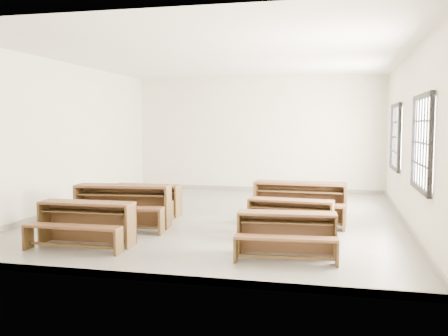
% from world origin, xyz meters
% --- Properties ---
extents(room, '(8.50, 8.50, 3.20)m').
position_xyz_m(room, '(0.09, 0.00, 2.14)').
color(room, gray).
rests_on(room, ground).
extents(desk_set_0, '(1.51, 0.80, 0.68)m').
position_xyz_m(desk_set_0, '(-1.57, -2.78, 0.39)').
color(desk_set_0, brown).
rests_on(desk_set_0, ground).
extents(desk_set_1, '(1.82, 1.09, 0.78)m').
position_xyz_m(desk_set_1, '(-1.58, -1.40, 0.45)').
color(desk_set_1, brown).
rests_on(desk_set_1, ground).
extents(desk_set_2, '(1.45, 0.80, 0.64)m').
position_xyz_m(desk_set_2, '(-1.61, -0.17, 0.37)').
color(desk_set_2, brown).
rests_on(desk_set_2, ground).
extents(desk_set_3, '(1.45, 0.82, 0.63)m').
position_xyz_m(desk_set_3, '(1.55, -2.74, 0.37)').
color(desk_set_3, brown).
rests_on(desk_set_3, ground).
extents(desk_set_4, '(1.46, 0.84, 0.63)m').
position_xyz_m(desk_set_4, '(1.48, -1.54, 0.37)').
color(desk_set_4, brown).
rests_on(desk_set_4, ground).
extents(desk_set_5, '(1.77, 0.96, 0.78)m').
position_xyz_m(desk_set_5, '(1.54, -0.27, 0.45)').
color(desk_set_5, brown).
rests_on(desk_set_5, ground).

